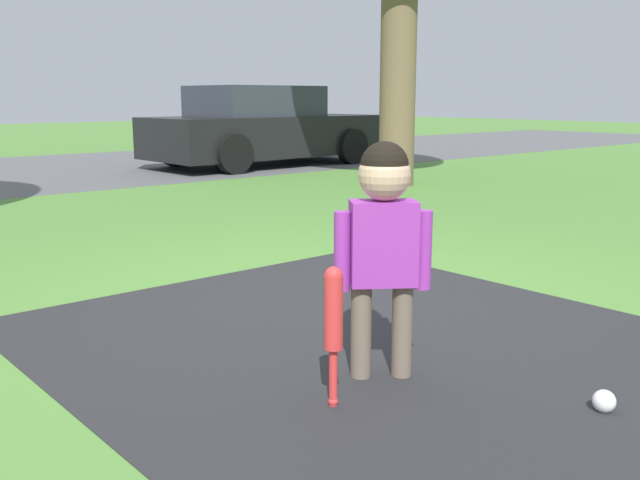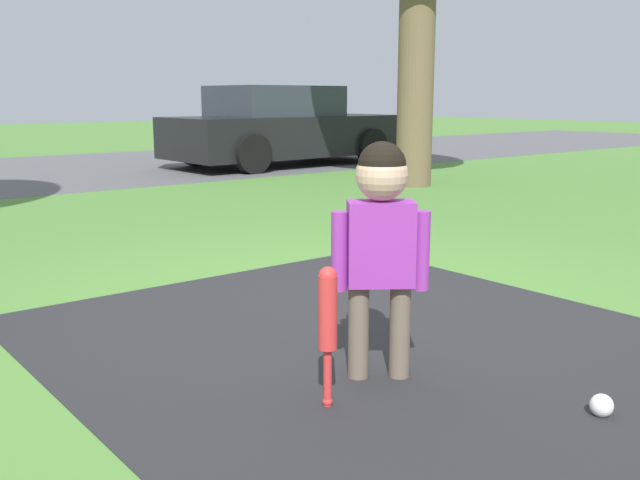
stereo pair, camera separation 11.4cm
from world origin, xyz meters
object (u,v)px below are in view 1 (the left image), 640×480
at_px(baseball_bat, 333,317).
at_px(parked_car, 263,128).
at_px(sports_ball, 604,401).
at_px(child, 383,227).

relative_size(baseball_bat, parked_car, 0.13).
xyz_separation_m(baseball_bat, sports_ball, (0.75, -0.71, -0.32)).
bearing_deg(child, sports_ball, -27.76).
relative_size(child, baseball_bat, 1.80).
height_order(child, sports_ball, child).
relative_size(baseball_bat, sports_ball, 6.34).
bearing_deg(child, parked_car, 92.98).
bearing_deg(baseball_bat, child, 14.39).
distance_m(baseball_bat, sports_ball, 1.08).
xyz_separation_m(child, sports_ball, (0.39, -0.80, -0.61)).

